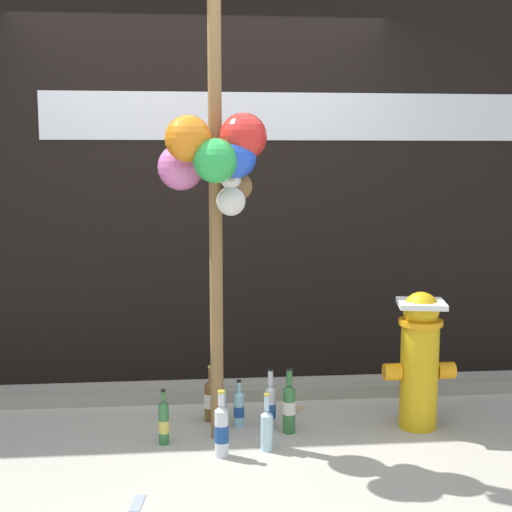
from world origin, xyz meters
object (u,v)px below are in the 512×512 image
bottle_0 (164,422)px  bottle_2 (239,408)px  bottle_3 (211,399)px  bottle_4 (220,406)px  fire_hydrant (420,357)px  memorial_post (214,136)px  bottle_6 (270,406)px  bottle_7 (267,428)px  bottle_1 (289,406)px  bottle_5 (222,430)px

bottle_0 → bottle_2: size_ratio=1.10×
bottle_3 → bottle_4: bottle_4 is taller
bottle_0 → fire_hydrant: bearing=4.5°
memorial_post → bottle_3: size_ratio=8.38×
memorial_post → bottle_6: size_ratio=7.84×
memorial_post → bottle_7: (0.27, -0.14, -1.55)m
bottle_4 → bottle_6: (0.29, -0.06, 0.01)m
bottle_7 → bottle_1: bearing=56.4°
bottle_0 → bottle_7: bearing=-13.3°
memorial_post → bottle_6: 1.57m
fire_hydrant → bottle_1: fire_hydrant is taller
bottle_0 → bottle_3: bottle_3 is taller
bottle_2 → bottle_5: (-0.12, -0.40, 0.04)m
fire_hydrant → bottle_3: 1.25m
memorial_post → bottle_4: memorial_post is taller
fire_hydrant → bottle_6: size_ratio=2.23×
bottle_5 → bottle_1: bearing=35.9°
fire_hydrant → bottle_3: bearing=169.9°
bottle_3 → bottle_4: (0.05, -0.10, -0.01)m
bottle_5 → bottle_7: 0.25m
bottle_6 → bottle_4: bearing=168.5°
bottle_1 → bottle_4: 0.41m
memorial_post → bottle_6: memorial_post is taller
memorial_post → bottle_7: size_ratio=8.95×
bottle_2 → bottle_6: bearing=-14.5°
memorial_post → bottle_7: 1.58m
fire_hydrant → bottle_0: (-1.47, -0.11, -0.30)m
bottle_1 → bottle_6: bottle_1 is taller
fire_hydrant → bottle_1: (-0.76, -0.01, -0.27)m
bottle_0 → bottle_6: bottle_6 is taller
bottle_1 → bottle_6: size_ratio=1.06×
bottle_1 → bottle_5: bottle_1 is taller
bottle_1 → bottle_4: size_ratio=1.13×
memorial_post → bottle_2: memorial_post is taller
bottle_2 → bottle_6: bottle_6 is taller
fire_hydrant → bottle_4: size_ratio=2.38×
fire_hydrant → bottle_4: 1.19m
bottle_0 → bottle_3: 0.42m
bottle_6 → bottle_7: (-0.05, -0.30, -0.02)m
fire_hydrant → bottle_0: size_ratio=2.59×
bottle_1 → bottle_5: (-0.40, -0.29, -0.01)m
bottle_1 → bottle_2: bearing=157.7°
bottle_0 → bottle_5: (0.31, -0.19, 0.02)m
memorial_post → bottle_5: 1.54m
bottle_6 → bottle_0: bearing=-164.6°
bottle_4 → bottle_6: bottle_6 is taller
bottle_2 → bottle_3: size_ratio=0.83×
bottle_1 → bottle_5: 0.49m
bottle_5 → bottle_6: bottle_6 is taller
bottle_6 → bottle_5: bearing=-129.9°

